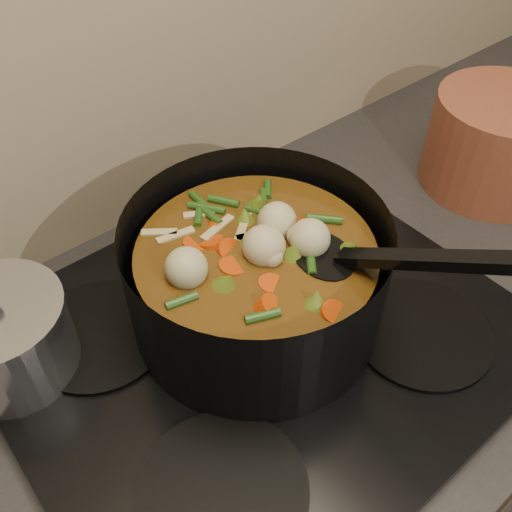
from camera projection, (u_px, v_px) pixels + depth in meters
counter at (259, 488)px, 1.06m from camera, size 2.64×0.64×0.91m
stovetop at (261, 338)px, 0.74m from camera, size 0.62×0.54×0.03m
stockpot at (257, 278)px, 0.70m from camera, size 0.32×0.42×0.23m
saucepan at (5, 338)px, 0.66m from camera, size 0.16×0.16×0.13m
terracotta_crock at (497, 143)px, 0.93m from camera, size 0.29×0.29×0.16m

